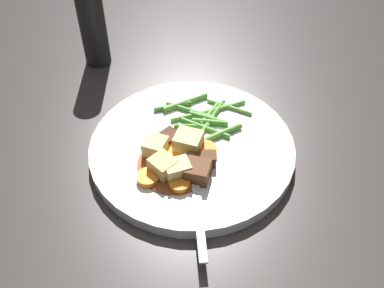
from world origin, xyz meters
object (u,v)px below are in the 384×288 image
Objects in this scene: carrot_slice_2 at (180,184)px; potato_chunk_2 at (180,171)px; carrot_slice_3 at (148,178)px; meat_chunk_1 at (208,159)px; carrot_slice_1 at (174,151)px; carrot_slice_0 at (205,151)px; pepper_mill at (92,23)px; potato_chunk_0 at (156,147)px; fork at (197,196)px; dinner_plate at (192,148)px; potato_chunk_3 at (192,145)px; meat_chunk_3 at (197,171)px; meat_chunk_0 at (190,162)px; potato_chunk_1 at (163,166)px; meat_chunk_2 at (170,138)px.

potato_chunk_2 is at bearing -164.78° from carrot_slice_2.
carrot_slice_3 is 0.08m from meat_chunk_1.
carrot_slice_1 is 0.06m from carrot_slice_2.
potato_chunk_2 reaches higher than carrot_slice_3.
carrot_slice_2 is (0.06, -0.01, -0.00)m from carrot_slice_0.
pepper_mill reaches higher than carrot_slice_1.
potato_chunk_0 is 0.94× the size of potato_chunk_2.
carrot_slice_0 reaches higher than fork.
dinner_plate is 0.06m from potato_chunk_0.
meat_chunk_1 is at bearing 65.93° from potato_chunk_3.
meat_chunk_1 is at bearing 53.31° from pepper_mill.
potato_chunk_3 is at bearing 111.35° from carrot_slice_1.
meat_chunk_0 is at bearing -132.33° from meat_chunk_3.
carrot_slice_1 is (0.01, -0.04, -0.00)m from carrot_slice_0.
potato_chunk_2 is (-0.02, 0.04, 0.01)m from carrot_slice_3.
potato_chunk_1 is 0.05m from meat_chunk_3.
meat_chunk_0 is 0.14× the size of pepper_mill.
fork is at bearing 83.91° from carrot_slice_3.
potato_chunk_0 is 0.03m from meat_chunk_2.
meat_chunk_1 is at bearing 33.23° from carrot_slice_0.
potato_chunk_2 reaches higher than dinner_plate.
potato_chunk_1 is 0.06m from meat_chunk_2.
carrot_slice_1 is at bearing -93.34° from meat_chunk_1.
fork is (0.06, 0.00, -0.01)m from meat_chunk_1.
carrot_slice_3 is 0.85× the size of potato_chunk_3.
potato_chunk_0 is 0.07m from meat_chunk_1.
carrot_slice_1 reaches higher than fork.
carrot_slice_3 is 0.05m from potato_chunk_0.
potato_chunk_1 is at bearing -115.20° from fork.
meat_chunk_2 reaches higher than fork.
meat_chunk_0 is (-0.04, 0.05, 0.01)m from carrot_slice_3.
meat_chunk_1 is (0.00, 0.05, 0.00)m from carrot_slice_1.
dinner_plate is 8.40× the size of carrot_slice_0.
meat_chunk_1 is 0.87× the size of meat_chunk_2.
meat_chunk_3 is at bearing -13.42° from meat_chunk_1.
carrot_slice_0 is 0.07m from fork.
meat_chunk_1 is (-0.03, 0.05, -0.00)m from potato_chunk_1.
potato_chunk_2 is 1.35× the size of meat_chunk_2.
potato_chunk_1 is 0.96× the size of potato_chunk_2.
pepper_mill is (-0.23, -0.21, 0.05)m from potato_chunk_1.
meat_chunk_2 is (-0.01, -0.05, 0.00)m from carrot_slice_0.
carrot_slice_0 is at bearing 158.60° from meat_chunk_0.
carrot_slice_3 is 0.95× the size of potato_chunk_1.
meat_chunk_3 reaches higher than dinner_plate.
potato_chunk_3 is at bearing 152.06° from potato_chunk_1.
carrot_slice_0 is at bearing 105.80° from carrot_slice_1.
potato_chunk_1 is 0.06m from fork.
carrot_slice_0 is 1.10× the size of carrot_slice_1.
carrot_slice_1 is at bearing -68.65° from potato_chunk_3.
potato_chunk_1 is 0.06m from meat_chunk_1.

